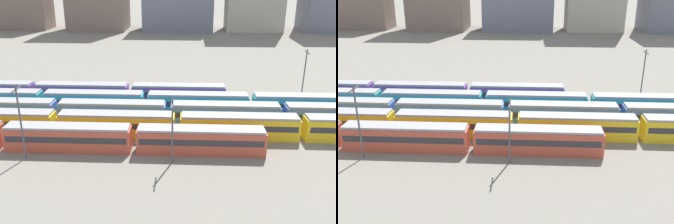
{
  "view_description": "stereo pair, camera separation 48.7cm",
  "coord_description": "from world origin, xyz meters",
  "views": [
    {
      "loc": [
        27.59,
        -47.09,
        24.11
      ],
      "look_at": [
        24.81,
        10.4,
        2.04
      ],
      "focal_mm": 39.32,
      "sensor_mm": 36.0,
      "label": 1
    },
    {
      "loc": [
        28.08,
        -47.07,
        24.11
      ],
      "look_at": [
        24.81,
        10.4,
        2.04
      ],
      "focal_mm": 39.32,
      "sensor_mm": 36.0,
      "label": 2
    }
  ],
  "objects": [
    {
      "name": "ground_plane",
      "position": [
        0.0,
        10.4,
        0.0
      ],
      "size": [
        600.0,
        600.0,
        0.0
      ],
      "primitive_type": "plane",
      "color": "slate"
    },
    {
      "name": "train_track_0",
      "position": [
        11.03,
        0.0,
        1.9
      ],
      "size": [
        55.8,
        3.06,
        3.75
      ],
      "color": "#BC4C38",
      "rests_on": "ground_plane"
    },
    {
      "name": "train_track_1",
      "position": [
        45.41,
        5.2,
        1.9
      ],
      "size": [
        112.5,
        3.06,
        3.75
      ],
      "color": "yellow",
      "rests_on": "ground_plane"
    },
    {
      "name": "train_track_2",
      "position": [
        43.75,
        10.4,
        1.9
      ],
      "size": [
        112.5,
        3.06,
        3.75
      ],
      "color": "#4C70BC",
      "rests_on": "ground_plane"
    },
    {
      "name": "train_track_3",
      "position": [
        39.4,
        15.6,
        1.9
      ],
      "size": [
        112.5,
        3.06,
        3.75
      ],
      "color": "teal",
      "rests_on": "ground_plane"
    },
    {
      "name": "train_track_4",
      "position": [
        7.46,
        20.8,
        1.9
      ],
      "size": [
        55.8,
        3.06,
        3.75
      ],
      "color": "#6B429E",
      "rests_on": "ground_plane"
    },
    {
      "name": "catenary_pole_0",
      "position": [
        26.04,
        -3.26,
        5.05
      ],
      "size": [
        0.24,
        3.2,
        9.03
      ],
      "color": "#4C4C51",
      "rests_on": "ground_plane"
    },
    {
      "name": "catenary_pole_1",
      "position": [
        50.86,
        23.88,
        5.66
      ],
      "size": [
        0.24,
        3.2,
        10.22
      ],
      "color": "#4C4C51",
      "rests_on": "ground_plane"
    },
    {
      "name": "catenary_pole_2",
      "position": [
        5.87,
        -3.05,
        5.81
      ],
      "size": [
        0.24,
        3.2,
        10.52
      ],
      "color": "#4C4C51",
      "rests_on": "ground_plane"
    },
    {
      "name": "distant_building_2",
      "position": [
        24.02,
        117.69,
        12.65
      ],
      "size": [
        29.51,
        20.83,
        25.3
      ],
      "primitive_type": "cube",
      "color": "slate",
      "rests_on": "ground_plane"
    }
  ]
}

